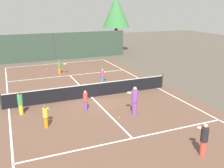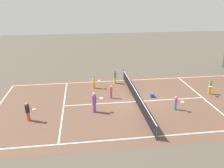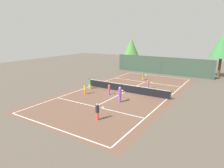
% 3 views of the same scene
% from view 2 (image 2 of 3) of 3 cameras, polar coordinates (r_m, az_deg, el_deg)
% --- Properties ---
extents(ground_plane, '(80.00, 80.00, 0.00)m').
position_cam_2_polar(ground_plane, '(20.59, 6.02, -4.43)').
color(ground_plane, brown).
extents(court_surface, '(13.00, 25.00, 0.01)m').
position_cam_2_polar(court_surface, '(20.59, 6.02, -4.42)').
color(court_surface, brown).
rests_on(court_surface, ground_plane).
extents(tennis_net, '(11.90, 0.10, 1.10)m').
position_cam_2_polar(tennis_net, '(20.38, 6.07, -3.13)').
color(tennis_net, '#333833').
rests_on(tennis_net, ground_plane).
extents(player_0, '(0.85, 0.65, 1.40)m').
position_cam_2_polar(player_0, '(23.72, 23.41, -0.69)').
color(player_0, orange).
rests_on(player_0, ground_plane).
extents(player_1, '(0.42, 0.95, 1.73)m').
position_cam_2_polar(player_1, '(18.41, -4.50, -4.56)').
color(player_1, purple).
rests_on(player_1, ground_plane).
extents(player_2, '(0.27, 0.27, 1.28)m').
position_cam_2_polar(player_2, '(20.92, -0.26, -1.90)').
color(player_2, purple).
rests_on(player_2, ground_plane).
extents(player_3, '(0.30, 0.30, 1.41)m').
position_cam_2_polar(player_3, '(24.46, 0.72, 1.78)').
color(player_3, yellow).
rests_on(player_3, ground_plane).
extents(player_4, '(0.69, 0.78, 1.23)m').
position_cam_2_polar(player_4, '(19.55, 15.78, -4.56)').
color(player_4, '#388CD8').
rests_on(player_4, ground_plane).
extents(player_5, '(0.58, 0.90, 1.51)m').
position_cam_2_polar(player_5, '(18.31, -20.42, -6.47)').
color(player_5, '#E54C3F').
rests_on(player_5, ground_plane).
extents(player_6, '(0.47, 0.85, 1.27)m').
position_cam_2_polar(player_6, '(23.22, -4.54, 0.46)').
color(player_6, orange).
rests_on(player_6, ground_plane).
extents(ball_crate, '(0.40, 0.32, 0.43)m').
position_cam_2_polar(ball_crate, '(21.64, 10.04, -2.80)').
color(ball_crate, blue).
rests_on(ball_crate, ground_plane).
extents(tennis_ball_0, '(0.07, 0.07, 0.07)m').
position_cam_2_polar(tennis_ball_0, '(22.03, 22.34, -4.14)').
color(tennis_ball_0, '#CCE533').
rests_on(tennis_ball_0, ground_plane).
extents(tennis_ball_1, '(0.07, 0.07, 0.07)m').
position_cam_2_polar(tennis_ball_1, '(28.20, 20.49, 1.59)').
color(tennis_ball_1, '#CCE533').
rests_on(tennis_ball_1, ground_plane).
extents(tennis_ball_2, '(0.07, 0.07, 0.07)m').
position_cam_2_polar(tennis_ball_2, '(19.72, -4.97, -5.50)').
color(tennis_ball_2, '#CCE533').
rests_on(tennis_ball_2, ground_plane).
extents(tennis_ball_4, '(0.07, 0.07, 0.07)m').
position_cam_2_polar(tennis_ball_4, '(23.18, 1.38, -1.19)').
color(tennis_ball_4, '#CCE533').
rests_on(tennis_ball_4, ground_plane).
extents(tennis_ball_5, '(0.07, 0.07, 0.07)m').
position_cam_2_polar(tennis_ball_5, '(16.39, -25.64, -13.86)').
color(tennis_ball_5, '#CCE533').
rests_on(tennis_ball_5, ground_plane).
extents(tennis_ball_6, '(0.07, 0.07, 0.07)m').
position_cam_2_polar(tennis_ball_6, '(25.02, 18.88, -0.65)').
color(tennis_ball_6, '#CCE533').
rests_on(tennis_ball_6, ground_plane).
extents(tennis_ball_8, '(0.07, 0.07, 0.07)m').
position_cam_2_polar(tennis_ball_8, '(17.31, -16.55, -10.51)').
color(tennis_ball_8, '#CCE533').
rests_on(tennis_ball_8, ground_plane).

